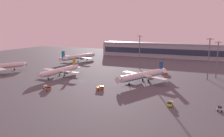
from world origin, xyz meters
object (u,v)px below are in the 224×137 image
baggage_tractor (100,88)px  catering_truck (164,72)px  apron_light_west (140,50)px  apron_light_east (209,56)px  maintenance_van (170,104)px  airplane_far_stand (143,75)px  airplane_terminal_side (78,57)px  pushback_tug (219,108)px  airplane_near_gate (60,71)px  apron_light_central (217,57)px  fuel_truck (47,88)px

baggage_tractor → catering_truck: (23.87, 59.56, 0.40)m
apron_light_west → apron_light_east: size_ratio=1.01×
baggage_tractor → maintenance_van: size_ratio=1.10×
airplane_far_stand → apron_light_west: size_ratio=1.52×
maintenance_van → airplane_terminal_side: bearing=-42.0°
airplane_terminal_side → maintenance_van: bearing=-28.4°
pushback_tug → apron_light_west: bearing=121.1°
baggage_tractor → apron_light_west: bearing=123.2°
airplane_near_gate → pushback_tug: (104.41, -31.12, -2.92)m
airplane_near_gate → airplane_far_stand: (59.84, 7.13, 0.39)m
baggage_tractor → catering_truck: bearing=100.9°
catering_truck → apron_light_east: apron_light_east is taller
apron_light_east → airplane_far_stand: bearing=-148.1°
pushback_tug → airplane_near_gate: bearing=158.5°
airplane_near_gate → airplane_terminal_side: (-26.98, 67.31, 0.60)m
airplane_far_stand → maintenance_van: airplane_far_stand is taller
airplane_near_gate → apron_light_central: size_ratio=1.63×
fuel_truck → catering_truck: bearing=172.6°
catering_truck → maintenance_van: 73.38m
apron_light_west → apron_light_east: apron_light_west is taller
apron_light_west → catering_truck: bearing=-33.7°
baggage_tractor → apron_light_east: apron_light_east is taller
baggage_tractor → fuel_truck: (-27.48, -11.93, 0.19)m
fuel_truck → apron_light_east: size_ratio=0.24×
catering_truck → pushback_tug: bearing=40.5°
catering_truck → pushback_tug: 78.39m
airplane_near_gate → pushback_tug: size_ratio=12.78×
airplane_near_gate → catering_truck: bearing=-145.2°
airplane_near_gate → apron_light_east: 102.78m
pushback_tug → fuel_truck: bearing=176.8°
pushback_tug → apron_light_east: 63.78m
airplane_near_gate → airplane_terminal_side: bearing=-62.8°
pushback_tug → maintenance_van: size_ratio=0.78×
baggage_tractor → apron_light_west: size_ratio=0.16×
baggage_tractor → apron_light_central: (59.60, 61.11, 13.28)m
airplane_terminal_side → apron_light_central: bearing=1.6°
airplane_terminal_side → airplane_far_stand: bearing=-20.9°
airplane_far_stand → airplane_terminal_side: size_ratio=0.91×
baggage_tractor → fuel_truck: bearing=-123.8°
airplane_far_stand → fuel_truck: (-44.23, -40.87, -3.01)m
airplane_far_stand → pushback_tug: size_ratio=13.21×
airplane_terminal_side → fuel_truck: (42.60, -101.05, -3.22)m
maintenance_van → apron_light_central: size_ratio=0.16×
maintenance_van → apron_light_central: bearing=-104.1°
airplane_near_gate → catering_truck: (66.96, 37.75, -2.40)m
apron_light_east → apron_light_central: size_ratio=1.10×
baggage_tractor → apron_light_east: 76.86m
catering_truck → apron_light_central: size_ratio=0.24×
baggage_tractor → fuel_truck: 29.96m
airplane_far_stand → pushback_tug: 58.82m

